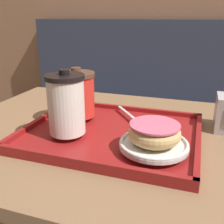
{
  "coord_description": "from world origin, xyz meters",
  "views": [
    {
      "loc": [
        0.21,
        -0.6,
        1.01
      ],
      "look_at": [
        0.02,
        -0.03,
        0.8
      ],
      "focal_mm": 42.0,
      "sensor_mm": 36.0,
      "label": 1
    }
  ],
  "objects_px": {
    "coffee_cup_front": "(66,104)",
    "coffee_cup_rear": "(77,94)",
    "spoon": "(136,119)",
    "donut_chocolate_glazed": "(154,133)"
  },
  "relations": [
    {
      "from": "coffee_cup_front",
      "to": "coffee_cup_rear",
      "type": "distance_m",
      "value": 0.12
    },
    {
      "from": "coffee_cup_front",
      "to": "spoon",
      "type": "distance_m",
      "value": 0.19
    },
    {
      "from": "donut_chocolate_glazed",
      "to": "coffee_cup_rear",
      "type": "bearing_deg",
      "value": 152.18
    },
    {
      "from": "coffee_cup_rear",
      "to": "spoon",
      "type": "relative_size",
      "value": 0.99
    },
    {
      "from": "coffee_cup_rear",
      "to": "spoon",
      "type": "xyz_separation_m",
      "value": [
        0.16,
        0.01,
        -0.06
      ]
    },
    {
      "from": "coffee_cup_front",
      "to": "donut_chocolate_glazed",
      "type": "height_order",
      "value": "coffee_cup_front"
    },
    {
      "from": "coffee_cup_front",
      "to": "coffee_cup_rear",
      "type": "bearing_deg",
      "value": 103.56
    },
    {
      "from": "donut_chocolate_glazed",
      "to": "spoon",
      "type": "bearing_deg",
      "value": 118.13
    },
    {
      "from": "coffee_cup_rear",
      "to": "coffee_cup_front",
      "type": "bearing_deg",
      "value": -76.44
    },
    {
      "from": "coffee_cup_front",
      "to": "coffee_cup_rear",
      "type": "height_order",
      "value": "coffee_cup_front"
    }
  ]
}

